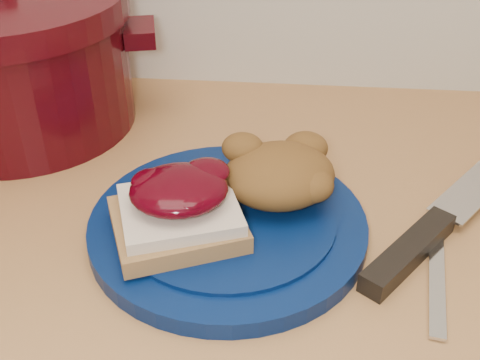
# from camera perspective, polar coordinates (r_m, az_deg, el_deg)

# --- Properties ---
(plate) EXTENTS (0.33, 0.33, 0.02)m
(plate) POSITION_cam_1_polar(r_m,az_deg,el_deg) (0.59, -1.15, -4.37)
(plate) COLOR #041745
(plate) RESTS_ON wood_countertop
(sandwich) EXTENTS (0.14, 0.14, 0.06)m
(sandwich) POSITION_cam_1_polar(r_m,az_deg,el_deg) (0.55, -5.86, -2.65)
(sandwich) COLOR olive
(sandwich) RESTS_ON plate
(stuffing_mound) EXTENTS (0.13, 0.12, 0.05)m
(stuffing_mound) POSITION_cam_1_polar(r_m,az_deg,el_deg) (0.59, 3.75, 0.46)
(stuffing_mound) COLOR brown
(stuffing_mound) RESTS_ON plate
(chef_knife) EXTENTS (0.24, 0.30, 0.02)m
(chef_knife) POSITION_cam_1_polar(r_m,az_deg,el_deg) (0.61, 17.93, -4.30)
(chef_knife) COLOR black
(chef_knife) RESTS_ON wood_countertop
(butter_knife) EXTENTS (0.04, 0.18, 0.00)m
(butter_knife) POSITION_cam_1_polar(r_m,az_deg,el_deg) (0.58, 18.14, -7.68)
(butter_knife) COLOR silver
(butter_knife) RESTS_ON wood_countertop
(dutch_oven) EXTENTS (0.35, 0.35, 0.18)m
(dutch_oven) POSITION_cam_1_polar(r_m,az_deg,el_deg) (0.79, -20.57, 10.64)
(dutch_oven) COLOR #36050A
(dutch_oven) RESTS_ON wood_countertop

